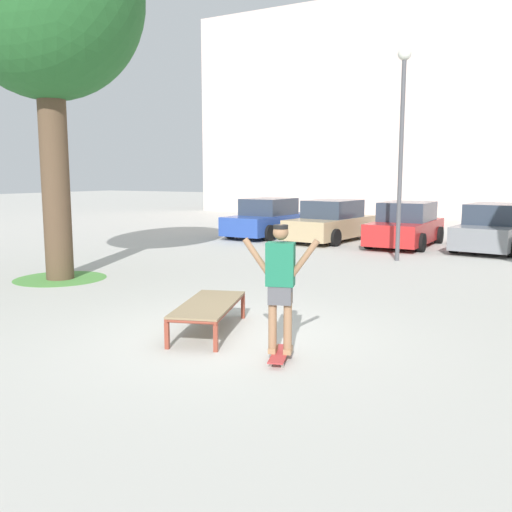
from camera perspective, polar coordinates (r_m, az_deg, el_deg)
name	(u,v)px	position (r m, az deg, el deg)	size (l,w,h in m)	color
ground_plane	(233,338)	(8.37, -2.35, -8.43)	(120.00, 120.00, 0.00)	#B7B5AD
skate_box	(209,306)	(8.61, -4.89, -5.12)	(1.33, 2.04, 0.46)	brown
skateboard	(280,354)	(7.41, 2.46, -10.03)	(0.44, 0.82, 0.09)	#B23333
skater	(280,280)	(7.16, 2.51, -2.45)	(0.97, 0.40, 1.69)	#8E6647
grass_patch_near_left	(60,278)	(13.84, -19.39, -2.19)	(2.11, 2.11, 0.01)	#519342
car_blue	(268,219)	(22.03, 1.19, 3.81)	(2.06, 4.27, 1.50)	#28479E
car_tan	(331,222)	(20.69, 7.72, 3.45)	(2.26, 4.36, 1.50)	tan
car_red	(406,226)	(19.76, 15.10, 3.01)	(1.97, 4.22, 1.50)	red
car_grey	(494,229)	(19.49, 23.18, 2.56)	(2.25, 4.36, 1.50)	slate
light_post	(402,123)	(16.20, 14.73, 13.04)	(0.36, 0.36, 5.83)	#4C4C51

